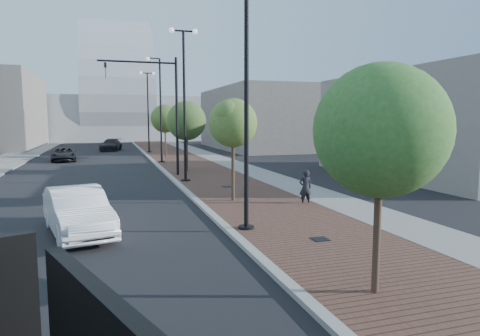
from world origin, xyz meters
name	(u,v)px	position (x,y,z in m)	size (l,w,h in m)	color
sidewalk	(183,156)	(3.50, 40.00, 0.06)	(7.00, 140.00, 0.12)	#4C2D23
concrete_strip	(208,156)	(6.20, 40.00, 0.07)	(2.40, 140.00, 0.13)	slate
curb	(149,157)	(0.00, 40.00, 0.07)	(0.30, 140.00, 0.14)	gray
west_sidewalk	(6,161)	(-13.00, 40.00, 0.06)	(4.00, 140.00, 0.12)	slate
white_sedan	(77,211)	(-4.97, 11.41, 0.79)	(1.68, 4.82, 1.59)	white
dark_car_mid	(64,154)	(-7.93, 38.87, 0.64)	(2.13, 4.61, 1.28)	black
dark_car_far	(111,145)	(-3.59, 51.47, 0.72)	(2.03, 4.99, 1.45)	black
pedestrian	(305,188)	(4.57, 13.47, 0.81)	(0.59, 0.39, 1.62)	black
streetlight_1	(243,106)	(0.49, 10.00, 4.34)	(1.44, 0.56, 9.21)	black
streetlight_2	(184,104)	(0.60, 22.00, 4.82)	(1.72, 0.56, 9.28)	black
streetlight_3	(160,114)	(0.49, 34.00, 4.34)	(1.44, 0.56, 9.21)	black
streetlight_4	(148,111)	(0.60, 46.00, 4.82)	(1.72, 0.56, 9.28)	black
traffic_mast	(163,103)	(-0.30, 25.00, 4.98)	(5.09, 0.20, 8.00)	black
tree_0	(382,131)	(1.65, 4.02, 3.65)	(2.84, 2.84, 5.08)	#382619
tree_1	(234,123)	(1.65, 15.02, 3.71)	(2.31, 2.25, 4.85)	#382619
tree_2	(187,121)	(1.65, 27.02, 3.78)	(2.86, 2.86, 5.22)	#382619
tree_3	(165,119)	(1.65, 39.02, 3.96)	(2.82, 2.82, 5.38)	#382619
convention_center	(117,109)	(-2.00, 85.00, 6.00)	(50.00, 30.00, 50.00)	#9BA0A5
commercial_block_ne	(262,119)	(16.00, 50.00, 4.00)	(12.00, 22.00, 8.00)	#615B57
commercial_block_e	(441,125)	(18.00, 20.00, 3.50)	(10.00, 16.00, 7.00)	slate
utility_cover_1	(320,239)	(2.40, 8.00, 0.13)	(0.50, 0.50, 0.02)	black
utility_cover_2	(227,186)	(2.40, 19.00, 0.13)	(0.50, 0.50, 0.02)	black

